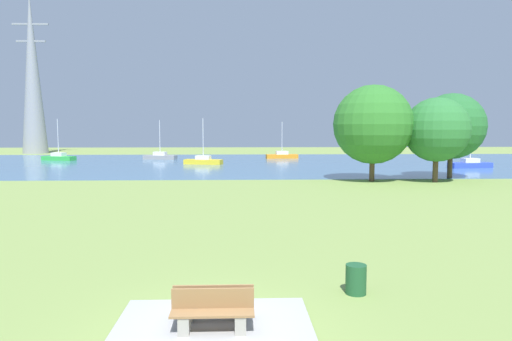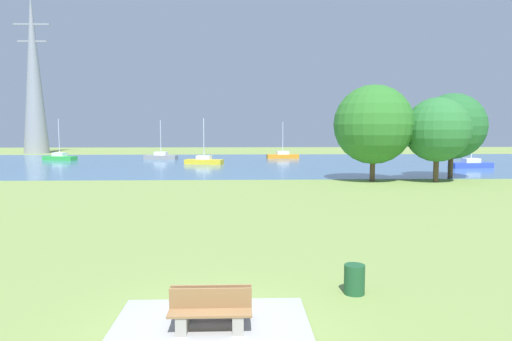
{
  "view_description": "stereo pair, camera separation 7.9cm",
  "coord_description": "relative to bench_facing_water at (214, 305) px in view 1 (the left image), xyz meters",
  "views": [
    {
      "loc": [
        0.58,
        -9.78,
        4.45
      ],
      "look_at": [
        1.6,
        17.31,
        1.98
      ],
      "focal_mm": 32.02,
      "sensor_mm": 36.0,
      "label": 1
    },
    {
      "loc": [
        0.66,
        -9.79,
        4.45
      ],
      "look_at": [
        1.6,
        17.31,
        1.98
      ],
      "focal_mm": 32.02,
      "sensor_mm": 36.0,
      "label": 2
    }
  ],
  "objects": [
    {
      "name": "sailboat_orange",
      "position": [
        7.11,
        58.93,
        -0.02
      ],
      "size": [
        4.91,
        1.91,
        5.54
      ],
      "color": "orange",
      "rests_on": "water_surface"
    },
    {
      "name": "sailboat_blue",
      "position": [
        27.05,
        41.06,
        -0.01
      ],
      "size": [
        4.94,
        2.05,
        6.5
      ],
      "color": "blue",
      "rests_on": "water_surface"
    },
    {
      "name": "ground_plane",
      "position": [
        0.0,
        21.73,
        -0.47
      ],
      "size": [
        160.0,
        160.0,
        0.0
      ],
      "primitive_type": "plane",
      "color": "#7F994C"
    },
    {
      "name": "water_surface",
      "position": [
        0.0,
        49.73,
        -0.46
      ],
      "size": [
        140.0,
        40.0,
        0.02
      ],
      "primitive_type": "cube",
      "color": "teal",
      "rests_on": "ground"
    },
    {
      "name": "tree_east_near",
      "position": [
        11.92,
        28.28,
        4.36
      ],
      "size": [
        6.69,
        6.69,
        8.18
      ],
      "color": "brown",
      "rests_on": "ground"
    },
    {
      "name": "bench_facing_water",
      "position": [
        0.0,
        0.0,
        0.0
      ],
      "size": [
        1.8,
        0.48,
        0.89
      ],
      "color": "#9B978A",
      "rests_on": "concrete_pad"
    },
    {
      "name": "sailboat_yellow",
      "position": [
        -3.93,
        47.62,
        -0.02
      ],
      "size": [
        5.02,
        2.69,
        5.79
      ],
      "color": "yellow",
      "rests_on": "water_surface"
    },
    {
      "name": "tree_west_near",
      "position": [
        19.73,
        30.5,
        4.23
      ],
      "size": [
        5.92,
        5.92,
        7.66
      ],
      "color": "brown",
      "rests_on": "ground"
    },
    {
      "name": "tree_west_far",
      "position": [
        17.08,
        27.49,
        3.92
      ],
      "size": [
        5.37,
        5.37,
        7.09
      ],
      "color": "brown",
      "rests_on": "ground"
    },
    {
      "name": "sailboat_green",
      "position": [
        -25.02,
        55.59,
        -0.02
      ],
      "size": [
        5.03,
        2.92,
        5.87
      ],
      "color": "green",
      "rests_on": "water_surface"
    },
    {
      "name": "sailboat_gray",
      "position": [
        -10.99,
        57.26,
        -0.02
      ],
      "size": [
        5.0,
        2.44,
        5.72
      ],
      "color": "gray",
      "rests_on": "water_surface"
    },
    {
      "name": "litter_bin",
      "position": [
        3.73,
        1.84,
        -0.07
      ],
      "size": [
        0.56,
        0.56,
        0.8
      ],
      "primitive_type": "cylinder",
      "color": "#1E512D",
      "rests_on": "ground"
    },
    {
      "name": "concrete_pad",
      "position": [
        0.0,
        -0.27,
        -0.42
      ],
      "size": [
        4.4,
        3.2,
        0.1
      ],
      "primitive_type": "cube",
      "color": "#A5A5A5",
      "rests_on": "ground"
    },
    {
      "name": "bench_facing_inland",
      "position": [
        0.0,
        -0.54,
        0.0
      ],
      "size": [
        1.8,
        0.48,
        0.89
      ],
      "color": "#9B978A",
      "rests_on": "concrete_pad"
    },
    {
      "name": "electricity_pylon",
      "position": [
        -36.75,
        75.1,
        14.04
      ],
      "size": [
        6.4,
        4.4,
        29.0
      ],
      "color": "gray",
      "rests_on": "ground"
    }
  ]
}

